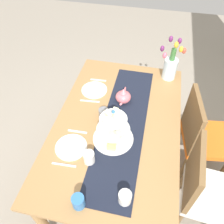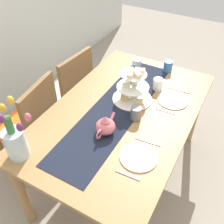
% 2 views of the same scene
% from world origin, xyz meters
% --- Properties ---
extents(ground_plane, '(8.00, 8.00, 0.00)m').
position_xyz_m(ground_plane, '(0.00, 0.00, 0.00)').
color(ground_plane, gray).
extents(dining_table, '(1.57, 0.97, 0.75)m').
position_xyz_m(dining_table, '(0.00, 0.00, 0.65)').
color(dining_table, '#A37747').
rests_on(dining_table, ground_plane).
extents(chair_left, '(0.47, 0.47, 0.91)m').
position_xyz_m(chair_left, '(-0.23, 0.71, 0.50)').
color(chair_left, brown).
rests_on(chair_left, ground_plane).
extents(chair_right, '(0.45, 0.45, 0.91)m').
position_xyz_m(chair_right, '(0.28, 0.71, 0.50)').
color(chair_right, brown).
rests_on(chair_right, ground_plane).
extents(table_runner, '(1.37, 0.33, 0.00)m').
position_xyz_m(table_runner, '(0.00, 0.05, 0.76)').
color(table_runner, black).
rests_on(table_runner, dining_table).
extents(tiered_cake_stand, '(0.30, 0.30, 0.30)m').
position_xyz_m(tiered_cake_stand, '(0.16, 0.00, 0.85)').
color(tiered_cake_stand, beige).
rests_on(tiered_cake_stand, table_runner).
extents(teapot, '(0.24, 0.13, 0.14)m').
position_xyz_m(teapot, '(-0.25, 0.00, 0.81)').
color(teapot, '#D66B75').
rests_on(teapot, table_runner).
extents(tulip_vase, '(0.19, 0.23, 0.41)m').
position_xyz_m(tulip_vase, '(-0.66, 0.36, 0.89)').
color(tulip_vase, silver).
rests_on(tulip_vase, dining_table).
extents(cream_jug, '(0.08, 0.08, 0.08)m').
position_xyz_m(cream_jug, '(0.59, 0.16, 0.80)').
color(cream_jug, white).
rests_on(cream_jug, dining_table).
extents(dinner_plate_left, '(0.23, 0.23, 0.01)m').
position_xyz_m(dinner_plate_left, '(-0.33, -0.28, 0.76)').
color(dinner_plate_left, white).
rests_on(dinner_plate_left, dining_table).
extents(fork_left, '(0.02, 0.15, 0.01)m').
position_xyz_m(fork_left, '(-0.48, -0.28, 0.76)').
color(fork_left, silver).
rests_on(fork_left, dining_table).
extents(knife_left, '(0.03, 0.17, 0.01)m').
position_xyz_m(knife_left, '(-0.19, -0.28, 0.76)').
color(knife_left, silver).
rests_on(knife_left, dining_table).
extents(dinner_plate_right, '(0.23, 0.23, 0.01)m').
position_xyz_m(dinner_plate_right, '(0.30, -0.28, 0.76)').
color(dinner_plate_right, white).
rests_on(dinner_plate_right, dining_table).
extents(fork_right, '(0.02, 0.15, 0.01)m').
position_xyz_m(fork_right, '(0.15, -0.28, 0.76)').
color(fork_right, silver).
rests_on(fork_right, dining_table).
extents(knife_right, '(0.02, 0.17, 0.01)m').
position_xyz_m(knife_right, '(0.44, -0.28, 0.76)').
color(knife_right, silver).
rests_on(knife_right, dining_table).
extents(mug_grey, '(0.08, 0.08, 0.09)m').
position_xyz_m(mug_grey, '(-0.02, -0.12, 0.81)').
color(mug_grey, slate).
rests_on(mug_grey, table_runner).
extents(mug_white_text, '(0.08, 0.08, 0.09)m').
position_xyz_m(mug_white_text, '(0.38, -0.12, 0.80)').
color(mug_white_text, white).
rests_on(mug_white_text, dining_table).
extents(mug_orange, '(0.08, 0.08, 0.09)m').
position_xyz_m(mug_orange, '(0.67, -0.10, 0.80)').
color(mug_orange, '#3370B7').
rests_on(mug_orange, dining_table).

